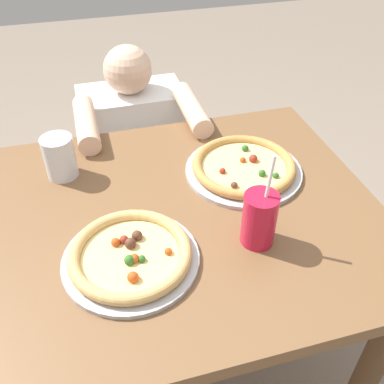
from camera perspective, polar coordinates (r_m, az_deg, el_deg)
ground_plane at (r=1.72m, az=-2.27°, el=-21.65°), size 8.00×8.00×0.00m
dining_table at (r=1.20m, az=-3.03°, el=-7.07°), size 1.11×0.87×0.75m
pizza_near at (r=1.00m, az=-8.10°, el=-8.27°), size 0.31×0.31×0.04m
pizza_far at (r=1.25m, az=6.83°, el=3.25°), size 0.34×0.34×0.04m
drink_cup_colored at (r=1.01m, az=8.86°, el=-3.51°), size 0.08×0.08×0.24m
water_cup_clear at (r=1.26m, az=-17.04°, el=4.47°), size 0.09×0.09×0.12m
diner_seated at (r=1.85m, az=-7.17°, el=3.26°), size 0.42×0.53×0.94m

